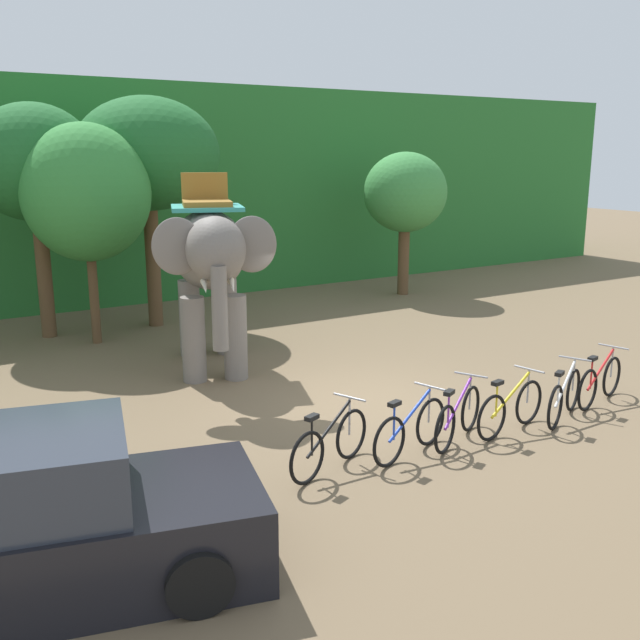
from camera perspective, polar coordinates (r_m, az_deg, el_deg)
ground_plane at (r=12.25m, az=3.65°, el=-6.68°), size 80.00×80.00×0.00m
foliage_hedge at (r=23.43m, az=-15.09°, el=10.01°), size 36.00×6.00×6.07m
tree_center at (r=17.26m, az=-21.80°, el=11.45°), size 2.79×2.79×5.24m
tree_center_right at (r=16.32m, az=-18.12°, el=9.59°), size 2.73×2.73×4.80m
tree_left at (r=17.66m, az=-13.61°, el=12.65°), size 3.39×3.39×5.45m
tree_center_left at (r=21.36m, az=6.81°, el=9.99°), size 2.44×2.44×4.19m
elephant at (r=13.69m, az=-8.76°, el=4.82°), size 2.75×4.22×3.78m
bike_black at (r=9.66m, az=0.80°, el=-9.81°), size 1.61×0.76×0.92m
bike_blue at (r=10.19m, az=7.22°, el=-8.65°), size 1.65×0.65×0.92m
bike_purple at (r=10.77m, az=10.95°, el=-7.58°), size 1.55×0.84×0.92m
bike_yellow at (r=11.30m, az=14.96°, el=-6.79°), size 1.69×0.53×0.92m
bike_white at (r=12.05m, az=18.91°, el=-5.80°), size 1.58×0.81×0.92m
bike_red at (r=13.03m, az=21.42°, el=-4.58°), size 1.66×0.62×0.92m
parked_car at (r=7.66m, az=-21.59°, el=-15.10°), size 4.51×2.74×1.60m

